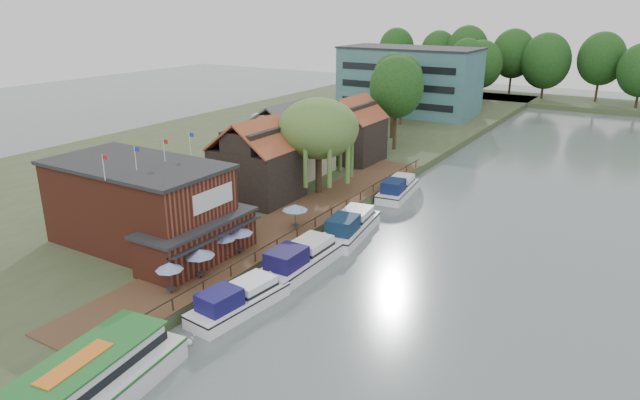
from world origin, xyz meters
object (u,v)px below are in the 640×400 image
Objects in this scene: cruiser_2 at (351,223)px; pub at (156,208)px; umbrella_0 at (170,278)px; umbrella_3 at (239,241)px; cottage_c at (352,129)px; umbrella_2 at (223,246)px; willow at (319,147)px; cruiser_1 at (301,256)px; cruiser_3 at (398,186)px; swan at (189,342)px; cruiser_0 at (239,297)px; tour_boat at (68,397)px; cottage_a at (257,160)px; umbrella_4 at (295,217)px; cottage_b at (288,138)px; umbrella_1 at (200,264)px; hotel_block at (409,80)px.

pub is at bearing -138.97° from cruiser_2.
umbrella_3 is at bearing 91.42° from umbrella_0.
umbrella_2 is (6.28, -33.03, -2.96)m from cottage_c.
cruiser_1 is (7.86, -15.44, -4.94)m from willow.
cruiser_1 is 8.56m from cruiser_2.
cruiser_3 is (10.16, 26.36, -3.49)m from pub.
umbrella_2 is 5.40× the size of swan.
cottage_c is at bearing 104.94° from swan.
cottage_c is 39.14m from cruiser_0.
tour_boat is (4.56, -19.28, -0.68)m from umbrella_3.
cruiser_0 is 21.37× the size of swan.
umbrella_0 is 0.25× the size of cruiser_3.
cruiser_1 reaches higher than cruiser_0.
cottage_a is 10.45m from umbrella_4.
umbrella_4 is (1.16, 8.61, 0.00)m from umbrella_2.
willow is 19.63m from umbrella_2.
cottage_a is 10.44m from cottage_b.
umbrella_4 is at bearing 112.70° from cruiser_0.
cottage_b is at bearing 99.09° from pub.
cottage_c is 19.32× the size of swan.
cruiser_0 is at bearing -98.29° from cruiser_2.
umbrella_1 is at bearing -65.47° from cottage_a.
umbrella_3 is (6.64, -31.46, -2.96)m from cottage_c.
tour_boat is at bearing -95.69° from cruiser_3.
cottage_c reaches higher than umbrella_0.
willow is at bearing -75.96° from cottage_c.
willow reaches higher than umbrella_1.
pub reaches higher than swan.
cottage_a is 0.82× the size of willow.
umbrella_2 is (-0.55, 6.28, 0.00)m from umbrella_0.
cottage_b reaches higher than cruiser_1.
hotel_block reaches higher than cottage_a.
hotel_block reaches higher than umbrella_4.
umbrella_2 is at bearing -97.66° from umbrella_4.
cottage_a reaches higher than umbrella_2.
umbrella_1 is 5.43× the size of swan.
umbrella_1 is 14.93m from tour_boat.
umbrella_2 and umbrella_4 have the same top height.
cruiser_3 is at bearing 5.47° from cottage_b.
cottage_c reaches higher than swan.
swan is (0.08, 8.48, -1.39)m from tour_boat.
willow is 18.01m from cruiser_1.
umbrella_4 is 0.16× the size of tour_boat.
willow is (3.50, 20.00, 1.56)m from pub.
umbrella_3 is at bearing -96.45° from umbrella_4.
umbrella_2 is at bearing -105.76° from cruiser_3.
hotel_block is at bearing 101.00° from umbrella_0.
umbrella_0 is 12.27m from tour_boat.
umbrella_2 reaches higher than cruiser_3.
umbrella_2 is at bearing -144.43° from cruiser_1.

